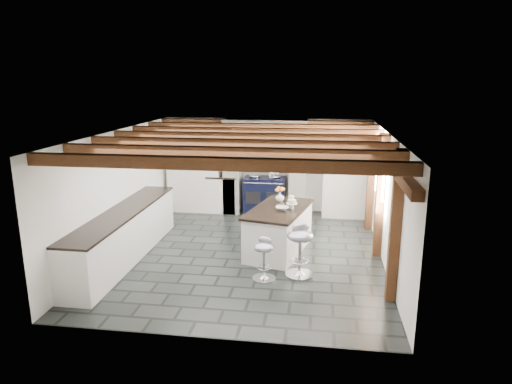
# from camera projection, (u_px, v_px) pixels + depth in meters

# --- Properties ---
(ground) EXTENTS (6.00, 6.00, 0.00)m
(ground) POSITION_uv_depth(u_px,v_px,m) (248.00, 252.00, 8.74)
(ground) COLOR black
(ground) RESTS_ON ground
(room_shell) EXTENTS (6.00, 6.03, 6.00)m
(room_shell) POSITION_uv_depth(u_px,v_px,m) (230.00, 181.00, 9.92)
(room_shell) COLOR white
(room_shell) RESTS_ON ground
(range_cooker) EXTENTS (1.00, 0.63, 0.99)m
(range_cooker) POSITION_uv_depth(u_px,v_px,m) (265.00, 195.00, 11.20)
(range_cooker) COLOR black
(range_cooker) RESTS_ON ground
(kitchen_island) EXTENTS (1.30, 1.93, 1.16)m
(kitchen_island) POSITION_uv_depth(u_px,v_px,m) (279.00, 229.00, 8.69)
(kitchen_island) COLOR white
(kitchen_island) RESTS_ON ground
(bar_stool_near) EXTENTS (0.58, 0.58, 0.90)m
(bar_stool_near) POSITION_uv_depth(u_px,v_px,m) (300.00, 244.00, 7.60)
(bar_stool_near) COLOR silver
(bar_stool_near) RESTS_ON ground
(bar_stool_far) EXTENTS (0.45, 0.45, 0.72)m
(bar_stool_far) POSITION_uv_depth(u_px,v_px,m) (264.00, 254.00, 7.48)
(bar_stool_far) COLOR silver
(bar_stool_far) RESTS_ON ground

